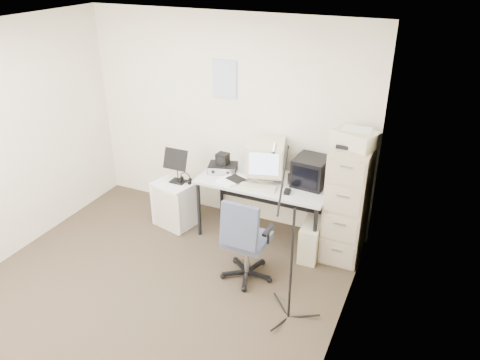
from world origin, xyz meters
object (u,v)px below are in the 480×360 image
at_px(filing_cabinet, 348,202).
at_px(office_chair, 247,238).
at_px(desk, 264,209).
at_px(side_cart, 175,204).

bearing_deg(filing_cabinet, office_chair, -134.62).
xyz_separation_m(desk, side_cart, (-1.09, -0.21, -0.08)).
relative_size(desk, office_chair, 1.58).
bearing_deg(filing_cabinet, side_cart, -173.36).
relative_size(filing_cabinet, office_chair, 1.37).
relative_size(desk, side_cart, 2.64).
height_order(desk, office_chair, office_chair).
bearing_deg(side_cart, desk, 24.10).
height_order(desk, side_cart, desk).
relative_size(office_chair, side_cart, 1.67).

